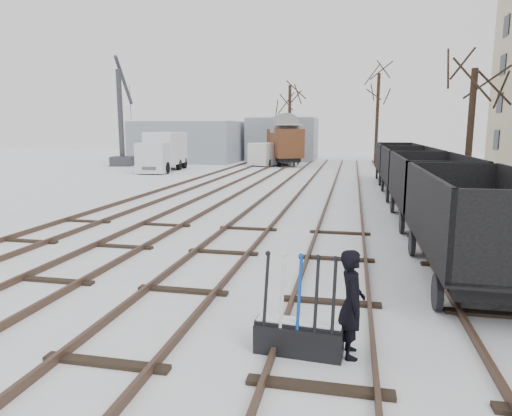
{
  "coord_description": "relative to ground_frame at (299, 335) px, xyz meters",
  "views": [
    {
      "loc": [
        3.32,
        -8.41,
        3.3
      ],
      "look_at": [
        0.82,
        3.4,
        1.2
      ],
      "focal_mm": 32.0,
      "sensor_mm": 36.0,
      "label": 1
    }
  ],
  "objects": [
    {
      "name": "freight_wagon_d",
      "position": [
        3.37,
        23.25,
        0.63
      ],
      "size": [
        2.35,
        5.87,
        2.4
      ],
      "color": "black",
      "rests_on": "ground"
    },
    {
      "name": "freight_wagon_c",
      "position": [
        3.37,
        16.85,
        0.63
      ],
      "size": [
        2.35,
        5.87,
        2.4
      ],
      "color": "black",
      "rests_on": "ground"
    },
    {
      "name": "ground",
      "position": [
        -2.63,
        2.09,
        -0.28
      ],
      "size": [
        120.0,
        120.0,
        0.0
      ],
      "primitive_type": "plane",
      "color": "white",
      "rests_on": "ground"
    },
    {
      "name": "freight_wagon_b",
      "position": [
        3.37,
        10.45,
        0.63
      ],
      "size": [
        2.35,
        5.87,
        2.4
      ],
      "color": "black",
      "rests_on": "ground"
    },
    {
      "name": "freight_wagon_a",
      "position": [
        3.37,
        4.05,
        0.63
      ],
      "size": [
        2.35,
        5.87,
        2.4
      ],
      "color": "black",
      "rests_on": "ground"
    },
    {
      "name": "shed_right",
      "position": [
        -6.63,
        42.09,
        1.96
      ],
      "size": [
        7.0,
        6.0,
        4.5
      ],
      "color": "#98A0AC",
      "rests_on": "ground"
    },
    {
      "name": "ground_frame",
      "position": [
        0.0,
        0.0,
        0.0
      ],
      "size": [
        1.33,
        0.51,
        1.49
      ],
      "rotation": [
        0.0,
        0.0,
        -0.07
      ],
      "color": "black",
      "rests_on": "ground"
    },
    {
      "name": "shed_left",
      "position": [
        -15.63,
        38.09,
        1.76
      ],
      "size": [
        10.0,
        8.0,
        4.1
      ],
      "color": "#98A0AC",
      "rests_on": "ground"
    },
    {
      "name": "box_van_wagon",
      "position": [
        -5.33,
        34.55,
        1.84
      ],
      "size": [
        4.16,
        5.36,
        3.64
      ],
      "rotation": [
        0.0,
        0.0,
        0.4
      ],
      "color": "black",
      "rests_on": "ground"
    },
    {
      "name": "tracks",
      "position": [
        -2.63,
        15.76,
        -0.21
      ],
      "size": [
        13.9,
        52.0,
        0.16
      ],
      "color": "black",
      "rests_on": "ground"
    },
    {
      "name": "tree_near",
      "position": [
        5.87,
        16.21,
        2.7
      ],
      "size": [
        0.3,
        0.3,
        5.96
      ],
      "primitive_type": "cylinder",
      "color": "black",
      "rests_on": "ground"
    },
    {
      "name": "crane",
      "position": [
        -19.63,
        31.73,
        2.22
      ],
      "size": [
        2.3,
        5.68,
        9.52
      ],
      "rotation": [
        0.0,
        0.0,
        0.25
      ],
      "color": "#333338",
      "rests_on": "ground"
    },
    {
      "name": "worker",
      "position": [
        0.75,
        0.1,
        0.52
      ],
      "size": [
        0.45,
        0.63,
        1.61
      ],
      "primitive_type": "imported",
      "rotation": [
        0.0,
        0.0,
        1.69
      ],
      "color": "black",
      "rests_on": "ground"
    },
    {
      "name": "tree_far_left",
      "position": [
        -5.36,
        37.76,
        3.4
      ],
      "size": [
        0.3,
        0.3,
        7.37
      ],
      "primitive_type": "cylinder",
      "color": "black",
      "rests_on": "ground"
    },
    {
      "name": "panel_van",
      "position": [
        -6.58,
        34.89,
        0.79
      ],
      "size": [
        3.76,
        5.08,
        2.06
      ],
      "rotation": [
        0.0,
        0.0,
        -0.43
      ],
      "color": "silver",
      "rests_on": "ground"
    },
    {
      "name": "lorry",
      "position": [
        -13.93,
        27.42,
        1.28
      ],
      "size": [
        2.58,
        6.81,
        3.03
      ],
      "rotation": [
        0.0,
        0.0,
        0.08
      ],
      "color": "black",
      "rests_on": "ground"
    },
    {
      "name": "tree_far_right",
      "position": [
        2.77,
        38.23,
        3.88
      ],
      "size": [
        0.3,
        0.3,
        8.32
      ],
      "primitive_type": "cylinder",
      "color": "black",
      "rests_on": "ground"
    }
  ]
}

